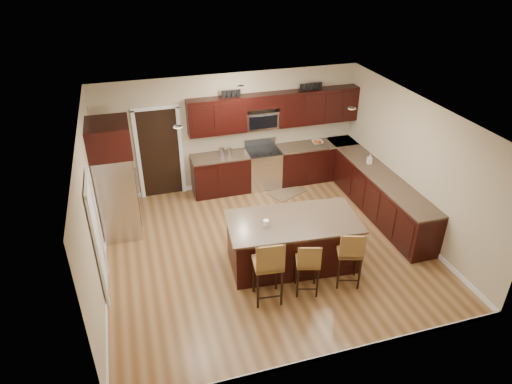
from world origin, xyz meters
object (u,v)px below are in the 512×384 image
object	(u,v)px
range	(263,168)
stool_mid	(308,263)
stool_right	(350,252)
refrigerator	(115,179)
stool_left	(269,265)
island	(292,243)

from	to	relation	value
range	stool_mid	distance (m)	3.83
stool_right	refrigerator	xyz separation A→B (m)	(-3.63, 2.78, 0.52)
stool_left	stool_right	xyz separation A→B (m)	(1.43, 0.01, -0.07)
stool_mid	stool_right	distance (m)	0.75
refrigerator	stool_right	bearing A→B (deg)	-37.44
stool_mid	stool_left	bearing A→B (deg)	-162.56
island	refrigerator	distance (m)	3.59
range	island	xyz separation A→B (m)	(-0.38, -2.97, -0.04)
island	stool_left	size ratio (longest dim) A/B	1.98
range	stool_right	distance (m)	3.83
island	stool_right	distance (m)	1.13
range	stool_right	size ratio (longest dim) A/B	1.01
stool_mid	range	bearing A→B (deg)	99.94
island	stool_left	world-z (taller)	stool_left
island	refrigerator	world-z (taller)	refrigerator
stool_mid	refrigerator	world-z (taller)	refrigerator
island	stool_left	distance (m)	1.17
stool_left	stool_mid	world-z (taller)	stool_left
stool_left	stool_mid	xyz separation A→B (m)	(0.68, 0.01, -0.12)
stool_right	refrigerator	size ratio (longest dim) A/B	0.47
island	stool_right	bearing A→B (deg)	-45.03
stool_left	island	bearing A→B (deg)	55.79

